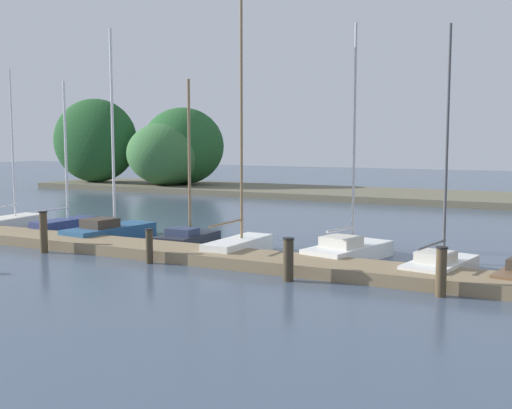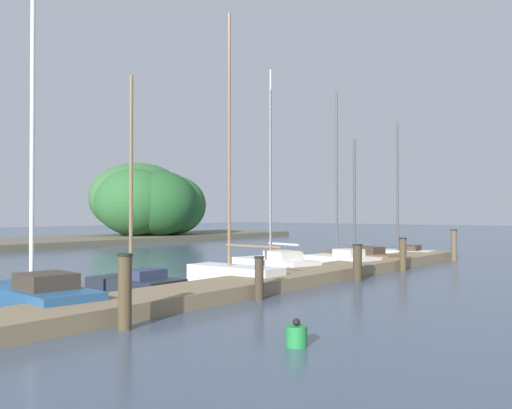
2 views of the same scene
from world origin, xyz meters
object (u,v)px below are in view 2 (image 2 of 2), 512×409
object	(u,v)px
sailboat_5	(274,263)
sailboat_8	(400,250)
mooring_piling_4	(403,254)
mooring_piling_5	(454,245)
sailboat_3	(134,280)
sailboat_2	(35,292)
channel_buoy_0	(296,336)
mooring_piling_2	(259,278)
sailboat_7	(358,255)
sailboat_4	(231,270)
sailboat_6	(340,259)
mooring_piling_3	(357,263)
mooring_piling_1	(125,291)

from	to	relation	value
sailboat_5	sailboat_8	world-z (taller)	sailboat_5
mooring_piling_4	mooring_piling_5	size ratio (longest dim) A/B	0.87
sailboat_5	mooring_piling_4	distance (m)	4.85
sailboat_3	sailboat_5	distance (m)	6.20
sailboat_2	channel_buoy_0	bearing A→B (deg)	-166.71
sailboat_3	mooring_piling_2	distance (m)	3.69
sailboat_7	sailboat_5	bearing A→B (deg)	93.46
sailboat_4	sailboat_5	world-z (taller)	sailboat_4
channel_buoy_0	sailboat_6	bearing A→B (deg)	26.27
sailboat_7	mooring_piling_4	size ratio (longest dim) A/B	4.37
sailboat_8	mooring_piling_3	bearing A→B (deg)	100.40
sailboat_3	mooring_piling_1	size ratio (longest dim) A/B	4.24
sailboat_8	sailboat_2	bearing A→B (deg)	82.68
sailboat_5	mooring_piling_2	world-z (taller)	sailboat_5
mooring_piling_1	mooring_piling_4	bearing A→B (deg)	0.68
sailboat_5	mooring_piling_4	xyz separation A→B (m)	(3.46, -3.39, 0.27)
mooring_piling_4	sailboat_2	bearing A→B (deg)	166.48
sailboat_3	sailboat_5	xyz separation A→B (m)	(6.20, -0.18, 0.02)
mooring_piling_3	mooring_piling_5	size ratio (longest dim) A/B	0.84
sailboat_5	channel_buoy_0	size ratio (longest dim) A/B	16.13
sailboat_8	channel_buoy_0	bearing A→B (deg)	102.99
mooring_piling_5	channel_buoy_0	size ratio (longest dim) A/B	3.07
sailboat_3	channel_buoy_0	bearing A→B (deg)	159.24
sailboat_2	sailboat_8	distance (m)	18.28
sailboat_8	mooring_piling_2	distance (m)	14.34
mooring_piling_2	channel_buoy_0	distance (m)	4.78
sailboat_6	sailboat_8	bearing A→B (deg)	-79.83
mooring_piling_1	sailboat_5	bearing A→B (deg)	20.46
mooring_piling_3	mooring_piling_2	bearing A→B (deg)	177.55
sailboat_8	sailboat_3	bearing A→B (deg)	80.45
mooring_piling_2	sailboat_6	bearing A→B (deg)	16.10
sailboat_7	channel_buoy_0	distance (m)	15.24
channel_buoy_0	mooring_piling_3	bearing A→B (deg)	21.20
sailboat_2	sailboat_3	size ratio (longest dim) A/B	1.33
sailboat_6	mooring_piling_5	bearing A→B (deg)	-104.01
mooring_piling_3	mooring_piling_5	world-z (taller)	mooring_piling_5
sailboat_5	mooring_piling_5	xyz separation A→B (m)	(8.75, -3.51, 0.36)
sailboat_4	sailboat_8	world-z (taller)	sailboat_4
sailboat_6	sailboat_2	bearing A→B (deg)	96.41
sailboat_8	mooring_piling_1	world-z (taller)	sailboat_8
sailboat_8	sailboat_5	bearing A→B (deg)	78.65
sailboat_6	mooring_piling_1	xyz separation A→B (m)	(-12.50, -2.54, 0.36)
sailboat_3	sailboat_8	world-z (taller)	sailboat_8
sailboat_4	sailboat_6	size ratio (longest dim) A/B	1.19
mooring_piling_4	mooring_piling_5	distance (m)	5.29
mooring_piling_5	channel_buoy_0	bearing A→B (deg)	-169.48
sailboat_5	sailboat_7	size ratio (longest dim) A/B	1.38
sailboat_6	sailboat_8	distance (m)	5.89
sailboat_3	mooring_piling_4	bearing A→B (deg)	-111.78
sailboat_4	mooring_piling_1	xyz separation A→B (m)	(-6.07, -2.61, 0.29)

